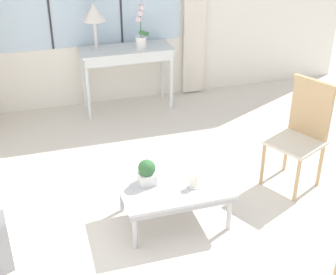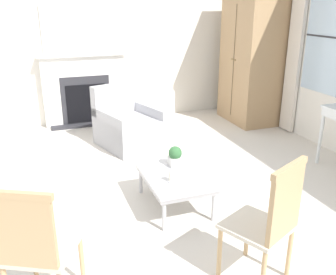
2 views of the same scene
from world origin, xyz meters
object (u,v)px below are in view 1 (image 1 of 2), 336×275
at_px(console_table, 126,56).
at_px(table_lamp, 94,14).
at_px(potted_orchid, 141,33).
at_px(coffee_table, 174,188).
at_px(side_chair_wooden, 302,128).
at_px(potted_plant_small, 147,172).
at_px(pillar_candle, 193,182).

distance_m(console_table, table_lamp, 0.64).
relative_size(potted_orchid, coffee_table, 0.59).
distance_m(table_lamp, potted_orchid, 0.60).
bearing_deg(table_lamp, side_chair_wooden, -54.62).
height_order(potted_orchid, potted_plant_small, potted_orchid).
bearing_deg(coffee_table, pillar_candle, -30.83).
height_order(coffee_table, pillar_candle, pillar_candle).
distance_m(potted_orchid, pillar_candle, 2.48).
relative_size(potted_orchid, potted_plant_small, 2.42).
distance_m(table_lamp, coffee_table, 2.57).
height_order(side_chair_wooden, coffee_table, side_chair_wooden).
height_order(side_chair_wooden, pillar_candle, side_chair_wooden).
relative_size(console_table, potted_orchid, 2.13).
xyz_separation_m(coffee_table, potted_plant_small, (-0.21, 0.08, 0.15)).
bearing_deg(side_chair_wooden, potted_orchid, 115.67).
bearing_deg(table_lamp, pillar_candle, -81.66).
xyz_separation_m(coffee_table, pillar_candle, (0.14, -0.08, 0.09)).
xyz_separation_m(table_lamp, potted_orchid, (0.53, -0.08, -0.25)).
distance_m(console_table, coffee_table, 2.41).
bearing_deg(potted_plant_small, console_table, 81.60).
height_order(potted_orchid, pillar_candle, potted_orchid).
xyz_separation_m(console_table, pillar_candle, (0.01, -2.46, -0.29)).
distance_m(potted_orchid, potted_plant_small, 2.35).
distance_m(side_chair_wooden, pillar_candle, 1.23).
bearing_deg(potted_plant_small, pillar_candle, -25.49).
relative_size(table_lamp, potted_orchid, 1.05).
relative_size(table_lamp, coffee_table, 0.62).
bearing_deg(pillar_candle, potted_orchid, 85.95).
distance_m(potted_plant_small, pillar_candle, 0.39).
relative_size(potted_orchid, pillar_candle, 4.15).
relative_size(console_table, coffee_table, 1.26).
height_order(console_table, side_chair_wooden, side_chair_wooden).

